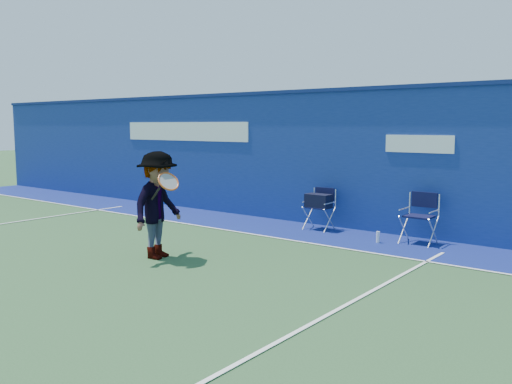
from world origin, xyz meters
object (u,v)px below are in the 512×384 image
Objects in this scene: tennis_player at (158,205)px; water_bottle at (378,237)px; directors_chair_left at (319,213)px; directors_chair_right at (419,228)px.

water_bottle is at bearing 53.98° from tennis_player.
water_bottle is (1.61, -0.46, -0.26)m from directors_chair_left.
tennis_player reaches higher than directors_chair_left.
directors_chair_right reaches higher than directors_chair_left.
tennis_player is at bearing -128.96° from directors_chair_right.
directors_chair_right is at bearing 51.04° from tennis_player.
directors_chair_left is 3.94× the size of water_bottle.
tennis_player is at bearing -102.55° from directors_chair_left.
directors_chair_left is 3.99m from tennis_player.
directors_chair_left is at bearing 77.45° from tennis_player.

